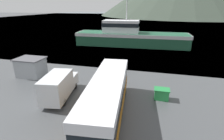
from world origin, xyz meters
TOP-DOWN VIEW (x-y plane):
  - water_surface at (0.00, 139.46)m, footprint 240.00×240.00m
  - tour_bus at (0.90, 7.99)m, footprint 3.76×11.56m
  - delivery_van at (-4.61, 9.80)m, footprint 2.92×6.10m
  - fishing_boat at (-1.69, 36.29)m, footprint 25.68×6.91m
  - storage_bin at (5.38, 12.04)m, footprint 1.51×1.07m
  - dock_kiosk at (-11.26, 14.12)m, footprint 3.52×2.73m
  - small_boat at (-6.86, 40.93)m, footprint 3.81×7.01m

SIDE VIEW (x-z plane):
  - water_surface at x=0.00m, z-range 0.00..0.00m
  - small_boat at x=-6.86m, z-range 0.00..0.85m
  - storage_bin at x=5.38m, z-range 0.01..1.12m
  - dock_kiosk at x=-11.26m, z-range 0.01..2.47m
  - delivery_van at x=-4.61m, z-range 0.06..2.70m
  - tour_bus at x=0.90m, z-range 0.21..3.55m
  - fishing_boat at x=-1.69m, z-range -3.63..8.00m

